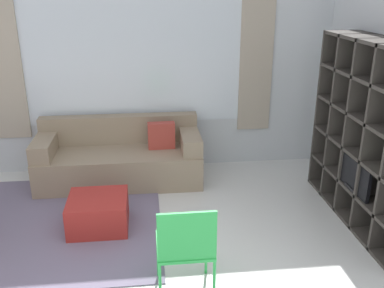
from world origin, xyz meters
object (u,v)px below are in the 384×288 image
at_px(ottoman, 98,213).
at_px(couch_main, 121,158).
at_px(shelving_unit, 375,137).
at_px(folding_chair, 185,244).

bearing_deg(ottoman, couch_main, 80.88).
height_order(shelving_unit, couch_main, shelving_unit).
bearing_deg(folding_chair, couch_main, -75.44).
relative_size(shelving_unit, folding_chair, 2.27).
relative_size(couch_main, ottoman, 3.39).
distance_m(shelving_unit, couch_main, 3.01).
xyz_separation_m(shelving_unit, couch_main, (-2.64, 1.30, -0.64)).
bearing_deg(couch_main, shelving_unit, -26.23).
bearing_deg(couch_main, ottoman, -99.12).
bearing_deg(shelving_unit, couch_main, 153.77).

